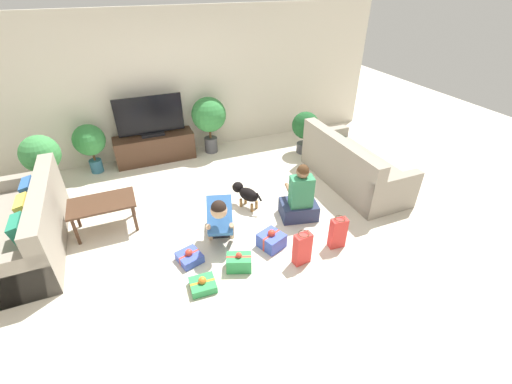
{
  "coord_description": "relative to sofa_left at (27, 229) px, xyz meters",
  "views": [
    {
      "loc": [
        -1.0,
        -3.82,
        3.08
      ],
      "look_at": [
        0.55,
        -0.08,
        0.45
      ],
      "focal_mm": 24.0,
      "sensor_mm": 36.0,
      "label": 1
    }
  ],
  "objects": [
    {
      "name": "dog",
      "position": [
        2.92,
        -0.19,
        -0.07
      ],
      "size": [
        0.35,
        0.51,
        0.37
      ],
      "rotation": [
        0.0,
        0.0,
        3.65
      ],
      "color": "black",
      "rests_on": "ground_plane"
    },
    {
      "name": "gift_box_a",
      "position": [
        2.37,
        -1.39,
        -0.21
      ],
      "size": [
        0.35,
        0.3,
        0.25
      ],
      "rotation": [
        0.0,
        0.0,
        -0.36
      ],
      "color": "#2D934C",
      "rests_on": "ground_plane"
    },
    {
      "name": "gift_box_c",
      "position": [
        1.84,
        -1.03,
        -0.25
      ],
      "size": [
        0.34,
        0.35,
        0.18
      ],
      "rotation": [
        0.0,
        0.0,
        0.28
      ],
      "color": "#3D51BC",
      "rests_on": "ground_plane"
    },
    {
      "name": "tv",
      "position": [
        1.89,
        1.9,
        0.53
      ],
      "size": [
        1.19,
        0.2,
        0.73
      ],
      "color": "black",
      "rests_on": "tv_console"
    },
    {
      "name": "tv_console",
      "position": [
        1.89,
        1.9,
        -0.05
      ],
      "size": [
        1.45,
        0.43,
        0.51
      ],
      "color": "#472D1E",
      "rests_on": "ground_plane"
    },
    {
      "name": "person_kneeling",
      "position": [
        2.34,
        -0.76,
        0.04
      ],
      "size": [
        0.52,
        0.82,
        0.79
      ],
      "rotation": [
        0.0,
        0.0,
        -0.3
      ],
      "color": "#23232D",
      "rests_on": "ground_plane"
    },
    {
      "name": "gift_bag_b",
      "position": [
        3.12,
        -1.59,
        -0.09
      ],
      "size": [
        0.23,
        0.15,
        0.46
      ],
      "rotation": [
        0.0,
        0.0,
        0.12
      ],
      "color": "red",
      "rests_on": "ground_plane"
    },
    {
      "name": "sofa_left",
      "position": [
        0.0,
        0.0,
        0.0
      ],
      "size": [
        0.88,
        2.0,
        0.86
      ],
      "rotation": [
        0.0,
        0.0,
        -1.57
      ],
      "color": "gray",
      "rests_on": "ground_plane"
    },
    {
      "name": "gift_box_b",
      "position": [
        2.9,
        -1.18,
        -0.2
      ],
      "size": [
        0.38,
        0.38,
        0.27
      ],
      "rotation": [
        0.0,
        0.0,
        0.37
      ],
      "color": "#3D51BC",
      "rests_on": "ground_plane"
    },
    {
      "name": "potted_plant_corner_right",
      "position": [
        4.66,
        1.12,
        0.21
      ],
      "size": [
        0.52,
        0.52,
        0.83
      ],
      "color": "#4C4C51",
      "rests_on": "ground_plane"
    },
    {
      "name": "potted_plant_corner_left",
      "position": [
        0.15,
        1.35,
        0.37
      ],
      "size": [
        0.58,
        0.58,
        1.01
      ],
      "color": "#4C4C51",
      "rests_on": "ground_plane"
    },
    {
      "name": "sofa_right",
      "position": [
        4.81,
        -0.23,
        -0.0
      ],
      "size": [
        0.88,
        2.0,
        0.86
      ],
      "rotation": [
        0.0,
        0.0,
        1.57
      ],
      "color": "gray",
      "rests_on": "ground_plane"
    },
    {
      "name": "wall_back",
      "position": [
        2.41,
        2.19,
        0.99
      ],
      "size": [
        8.4,
        0.06,
        2.6
      ],
      "color": "beige",
      "rests_on": "ground_plane"
    },
    {
      "name": "potted_plant_back_right",
      "position": [
        2.96,
        1.85,
        0.43
      ],
      "size": [
        0.66,
        0.66,
        1.1
      ],
      "color": "#4C4C51",
      "rests_on": "ground_plane"
    },
    {
      "name": "gift_bag_a",
      "position": [
        3.69,
        -1.5,
        -0.09
      ],
      "size": [
        0.22,
        0.15,
        0.46
      ],
      "rotation": [
        0.0,
        0.0,
        -0.09
      ],
      "color": "red",
      "rests_on": "ground_plane"
    },
    {
      "name": "gift_box_d",
      "position": [
        1.87,
        -1.53,
        -0.25
      ],
      "size": [
        0.3,
        0.28,
        0.17
      ],
      "rotation": [
        0.0,
        0.0,
        -0.05
      ],
      "color": "#2D934C",
      "rests_on": "ground_plane"
    },
    {
      "name": "coffee_table",
      "position": [
        0.92,
        0.04,
        0.09
      ],
      "size": [
        0.87,
        0.52,
        0.45
      ],
      "color": "#472D1E",
      "rests_on": "ground_plane"
    },
    {
      "name": "potted_plant_back_left",
      "position": [
        0.82,
        1.85,
        0.28
      ],
      "size": [
        0.54,
        0.54,
        0.89
      ],
      "color": "#336B84",
      "rests_on": "ground_plane"
    },
    {
      "name": "person_sitting",
      "position": [
        3.54,
        -0.75,
        0.01
      ],
      "size": [
        0.6,
        0.55,
        0.9
      ],
      "rotation": [
        0.0,
        0.0,
        2.92
      ],
      "color": "#283351",
      "rests_on": "ground_plane"
    },
    {
      "name": "ground_plane",
      "position": [
        2.41,
        -0.44,
        -0.31
      ],
      "size": [
        16.0,
        16.0,
        0.0
      ],
      "primitive_type": "plane",
      "color": "beige"
    }
  ]
}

